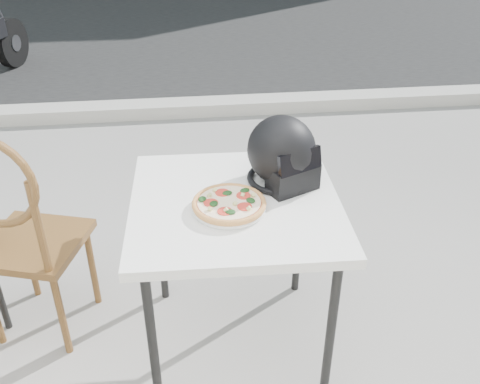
{
  "coord_description": "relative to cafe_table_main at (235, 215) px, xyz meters",
  "views": [
    {
      "loc": [
        0.3,
        -1.76,
        2.0
      ],
      "look_at": [
        0.52,
        0.09,
        0.87
      ],
      "focal_mm": 40.0,
      "sensor_mm": 36.0,
      "label": 1
    }
  ],
  "objects": [
    {
      "name": "cafe_table_main",
      "position": [
        0.0,
        0.0,
        0.0
      ],
      "size": [
        0.89,
        0.89,
        0.82
      ],
      "rotation": [
        0.0,
        0.0,
        -0.03
      ],
      "color": "white",
      "rests_on": "ground"
    },
    {
      "name": "street_asphalt",
      "position": [
        -0.5,
        6.89,
        -0.75
      ],
      "size": [
        30.0,
        8.0,
        0.0
      ],
      "primitive_type": "cube",
      "color": "black",
      "rests_on": "ground"
    },
    {
      "name": "ground",
      "position": [
        -0.5,
        -0.11,
        -0.75
      ],
      "size": [
        80.0,
        80.0,
        0.0
      ],
      "primitive_type": "plane",
      "color": "gray",
      "rests_on": "ground"
    },
    {
      "name": "cafe_chair_main",
      "position": [
        -0.95,
        0.17,
        -0.11
      ],
      "size": [
        0.55,
        0.55,
        1.15
      ],
      "rotation": [
        0.0,
        0.0,
        2.85
      ],
      "color": "brown",
      "rests_on": "ground"
    },
    {
      "name": "helmet",
      "position": [
        0.22,
        0.13,
        0.21
      ],
      "size": [
        0.39,
        0.4,
        0.3
      ],
      "rotation": [
        0.0,
        0.0,
        0.43
      ],
      "color": "black",
      "rests_on": "cafe_table_main"
    },
    {
      "name": "plate",
      "position": [
        -0.03,
        -0.07,
        0.08
      ],
      "size": [
        0.34,
        0.34,
        0.02
      ],
      "rotation": [
        0.0,
        0.0,
        0.14
      ],
      "color": "silver",
      "rests_on": "cafe_table_main"
    },
    {
      "name": "curb",
      "position": [
        -0.5,
        2.89,
        -0.69
      ],
      "size": [
        30.0,
        0.25,
        0.12
      ],
      "primitive_type": "cube",
      "color": "#ADAAA2",
      "rests_on": "ground"
    },
    {
      "name": "pizza",
      "position": [
        -0.03,
        -0.07,
        0.1
      ],
      "size": [
        0.39,
        0.39,
        0.04
      ],
      "rotation": [
        0.0,
        0.0,
        0.37
      ],
      "color": "#D3914D",
      "rests_on": "plate"
    }
  ]
}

